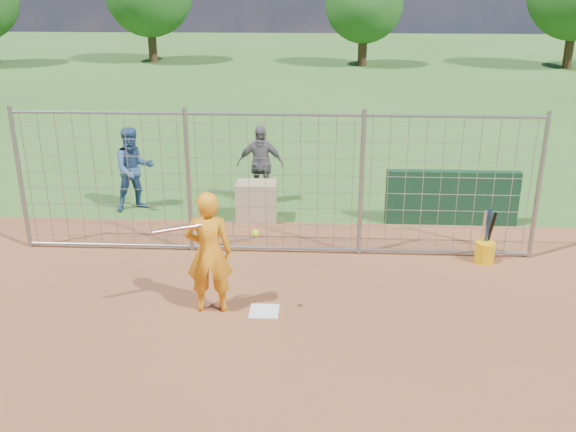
# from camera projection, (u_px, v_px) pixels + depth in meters

# --- Properties ---
(ground) EXTENTS (100.00, 100.00, 0.00)m
(ground) POSITION_uv_depth(u_px,v_px,m) (265.00, 305.00, 9.67)
(ground) COLOR #2D591E
(ground) RESTS_ON ground
(home_plate) EXTENTS (0.43, 0.43, 0.02)m
(home_plate) POSITION_uv_depth(u_px,v_px,m) (264.00, 311.00, 9.48)
(home_plate) COLOR silver
(home_plate) RESTS_ON ground
(dugout_wall) EXTENTS (2.60, 0.20, 1.10)m
(dugout_wall) POSITION_uv_depth(u_px,v_px,m) (452.00, 198.00, 12.68)
(dugout_wall) COLOR #11381E
(dugout_wall) RESTS_ON ground
(batter) EXTENTS (0.72, 0.51, 1.85)m
(batter) POSITION_uv_depth(u_px,v_px,m) (209.00, 253.00, 9.23)
(batter) COLOR orange
(batter) RESTS_ON ground
(bystander_a) EXTENTS (1.08, 1.01, 1.77)m
(bystander_a) POSITION_uv_depth(u_px,v_px,m) (134.00, 169.00, 13.39)
(bystander_a) COLOR navy
(bystander_a) RESTS_ON ground
(bystander_b) EXTENTS (1.03, 0.46, 1.73)m
(bystander_b) POSITION_uv_depth(u_px,v_px,m) (260.00, 165.00, 13.75)
(bystander_b) COLOR slate
(bystander_b) RESTS_ON ground
(equipment_bin) EXTENTS (0.81, 0.56, 0.80)m
(equipment_bin) POSITION_uv_depth(u_px,v_px,m) (257.00, 201.00, 12.95)
(equipment_bin) COLOR tan
(equipment_bin) RESTS_ON ground
(equipment_in_play) EXTENTS (1.47, 0.45, 0.15)m
(equipment_in_play) POSITION_uv_depth(u_px,v_px,m) (200.00, 229.00, 8.87)
(equipment_in_play) COLOR silver
(equipment_in_play) RESTS_ON ground
(bucket_with_bats) EXTENTS (0.34, 0.40, 0.98)m
(bucket_with_bats) POSITION_uv_depth(u_px,v_px,m) (485.00, 249.00, 11.05)
(bucket_with_bats) COLOR #E9A70C
(bucket_with_bats) RESTS_ON ground
(backstop_fence) EXTENTS (9.08, 0.08, 2.60)m
(backstop_fence) POSITION_uv_depth(u_px,v_px,m) (274.00, 186.00, 11.10)
(backstop_fence) COLOR gray
(backstop_fence) RESTS_ON ground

